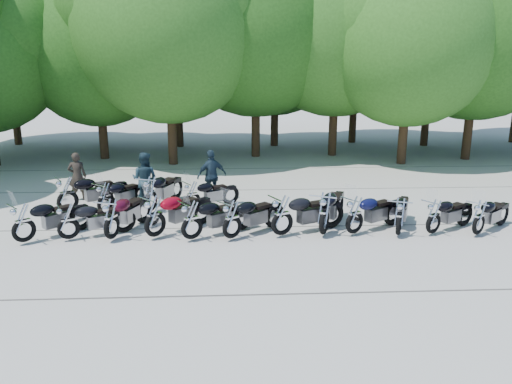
{
  "coord_description": "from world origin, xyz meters",
  "views": [
    {
      "loc": [
        -0.68,
        -12.78,
        4.87
      ],
      "look_at": [
        0.0,
        1.5,
        1.1
      ],
      "focal_mm": 35.0,
      "sensor_mm": 36.0,
      "label": 1
    }
  ],
  "objects_px": {
    "motorcycle_0": "(23,222)",
    "motorcycle_11": "(479,216)",
    "motorcycle_12": "(67,193)",
    "motorcycle_3": "(155,215)",
    "motorcycle_4": "(192,219)",
    "rider_2": "(212,176)",
    "motorcycle_2": "(111,218)",
    "rider_1": "(145,179)",
    "motorcycle_14": "(150,193)",
    "motorcycle_5": "(232,218)",
    "motorcycle_10": "(434,215)",
    "motorcycle_13": "(105,197)",
    "motorcycle_9": "(399,215)",
    "motorcycle_7": "(324,212)",
    "motorcycle_15": "(192,194)",
    "motorcycle_6": "(282,214)",
    "motorcycle_8": "(355,214)",
    "rider_0": "(77,176)",
    "motorcycle_1": "(68,220)"
  },
  "relations": [
    {
      "from": "motorcycle_4",
      "to": "motorcycle_6",
      "type": "bearing_deg",
      "value": -118.39
    },
    {
      "from": "motorcycle_12",
      "to": "motorcycle_15",
      "type": "relative_size",
      "value": 1.21
    },
    {
      "from": "motorcycle_2",
      "to": "motorcycle_8",
      "type": "xyz_separation_m",
      "value": [
        6.83,
        0.11,
        -0.02
      ]
    },
    {
      "from": "motorcycle_4",
      "to": "motorcycle_15",
      "type": "distance_m",
      "value": 2.9
    },
    {
      "from": "motorcycle_1",
      "to": "motorcycle_2",
      "type": "bearing_deg",
      "value": -117.88
    },
    {
      "from": "motorcycle_0",
      "to": "rider_0",
      "type": "relative_size",
      "value": 1.32
    },
    {
      "from": "motorcycle_2",
      "to": "rider_0",
      "type": "bearing_deg",
      "value": -43.19
    },
    {
      "from": "motorcycle_11",
      "to": "motorcycle_2",
      "type": "bearing_deg",
      "value": 50.95
    },
    {
      "from": "motorcycle_4",
      "to": "motorcycle_9",
      "type": "distance_m",
      "value": 5.84
    },
    {
      "from": "motorcycle_3",
      "to": "motorcycle_0",
      "type": "bearing_deg",
      "value": 48.21
    },
    {
      "from": "motorcycle_1",
      "to": "motorcycle_11",
      "type": "relative_size",
      "value": 1.0
    },
    {
      "from": "motorcycle_12",
      "to": "motorcycle_9",
      "type": "bearing_deg",
      "value": -138.39
    },
    {
      "from": "motorcycle_9",
      "to": "motorcycle_15",
      "type": "relative_size",
      "value": 1.11
    },
    {
      "from": "rider_1",
      "to": "motorcycle_3",
      "type": "bearing_deg",
      "value": 119.09
    },
    {
      "from": "motorcycle_1",
      "to": "motorcycle_8",
      "type": "height_order",
      "value": "motorcycle_8"
    },
    {
      "from": "motorcycle_4",
      "to": "rider_1",
      "type": "bearing_deg",
      "value": -5.48
    },
    {
      "from": "motorcycle_0",
      "to": "motorcycle_11",
      "type": "height_order",
      "value": "motorcycle_0"
    },
    {
      "from": "motorcycle_5",
      "to": "motorcycle_1",
      "type": "bearing_deg",
      "value": 47.91
    },
    {
      "from": "motorcycle_4",
      "to": "rider_2",
      "type": "xyz_separation_m",
      "value": [
        0.4,
        4.09,
        0.28
      ]
    },
    {
      "from": "motorcycle_8",
      "to": "motorcycle_9",
      "type": "bearing_deg",
      "value": -130.33
    },
    {
      "from": "motorcycle_8",
      "to": "motorcycle_4",
      "type": "bearing_deg",
      "value": 60.33
    },
    {
      "from": "motorcycle_12",
      "to": "motorcycle_3",
      "type": "bearing_deg",
      "value": -161.89
    },
    {
      "from": "motorcycle_6",
      "to": "rider_1",
      "type": "height_order",
      "value": "rider_1"
    },
    {
      "from": "motorcycle_7",
      "to": "motorcycle_14",
      "type": "distance_m",
      "value": 5.85
    },
    {
      "from": "motorcycle_14",
      "to": "rider_1",
      "type": "distance_m",
      "value": 0.95
    },
    {
      "from": "motorcycle_4",
      "to": "motorcycle_13",
      "type": "relative_size",
      "value": 1.09
    },
    {
      "from": "motorcycle_7",
      "to": "rider_2",
      "type": "distance_m",
      "value": 5.11
    },
    {
      "from": "motorcycle_6",
      "to": "motorcycle_11",
      "type": "relative_size",
      "value": 1.15
    },
    {
      "from": "motorcycle_7",
      "to": "motorcycle_14",
      "type": "xyz_separation_m",
      "value": [
        -5.28,
        2.52,
        -0.03
      ]
    },
    {
      "from": "motorcycle_2",
      "to": "motorcycle_12",
      "type": "distance_m",
      "value": 3.38
    },
    {
      "from": "motorcycle_10",
      "to": "motorcycle_8",
      "type": "bearing_deg",
      "value": 55.91
    },
    {
      "from": "motorcycle_11",
      "to": "motorcycle_15",
      "type": "bearing_deg",
      "value": 32.51
    },
    {
      "from": "motorcycle_1",
      "to": "rider_2",
      "type": "distance_m",
      "value": 5.48
    },
    {
      "from": "motorcycle_0",
      "to": "motorcycle_14",
      "type": "relative_size",
      "value": 0.94
    },
    {
      "from": "motorcycle_2",
      "to": "motorcycle_14",
      "type": "distance_m",
      "value": 2.69
    },
    {
      "from": "motorcycle_0",
      "to": "motorcycle_1",
      "type": "distance_m",
      "value": 1.16
    },
    {
      "from": "motorcycle_1",
      "to": "motorcycle_8",
      "type": "xyz_separation_m",
      "value": [
        8.02,
        0.07,
        0.05
      ]
    },
    {
      "from": "motorcycle_6",
      "to": "motorcycle_14",
      "type": "bearing_deg",
      "value": 32.14
    },
    {
      "from": "motorcycle_13",
      "to": "motorcycle_3",
      "type": "bearing_deg",
      "value": 167.8
    },
    {
      "from": "motorcycle_7",
      "to": "motorcycle_15",
      "type": "xyz_separation_m",
      "value": [
        -3.93,
        2.68,
        -0.15
      ]
    },
    {
      "from": "motorcycle_10",
      "to": "rider_0",
      "type": "bearing_deg",
      "value": 36.94
    },
    {
      "from": "motorcycle_6",
      "to": "rider_2",
      "type": "distance_m",
      "value": 4.44
    },
    {
      "from": "motorcycle_15",
      "to": "motorcycle_4",
      "type": "bearing_deg",
      "value": 153.11
    },
    {
      "from": "motorcycle_2",
      "to": "motorcycle_8",
      "type": "relative_size",
      "value": 1.03
    },
    {
      "from": "motorcycle_2",
      "to": "rider_1",
      "type": "bearing_deg",
      "value": -75.72
    },
    {
      "from": "motorcycle_11",
      "to": "rider_2",
      "type": "bearing_deg",
      "value": 23.75
    },
    {
      "from": "motorcycle_10",
      "to": "motorcycle_13",
      "type": "xyz_separation_m",
      "value": [
        -9.89,
        2.5,
        0.0
      ]
    },
    {
      "from": "rider_0",
      "to": "motorcycle_12",
      "type": "bearing_deg",
      "value": 88.55
    },
    {
      "from": "motorcycle_5",
      "to": "rider_2",
      "type": "distance_m",
      "value": 4.15
    },
    {
      "from": "motorcycle_5",
      "to": "motorcycle_7",
      "type": "bearing_deg",
      "value": -125.58
    }
  ]
}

